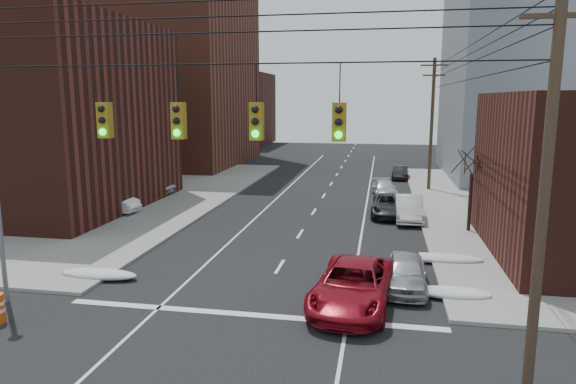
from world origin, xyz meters
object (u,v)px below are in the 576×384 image
at_px(parked_car_c, 390,205).
at_px(lot_car_d, 119,185).
at_px(red_pickup, 353,285).
at_px(lot_car_c, 98,190).
at_px(parked_car_b, 409,208).
at_px(parked_car_e, 401,172).
at_px(parked_car_f, 400,173).
at_px(lot_car_b, 142,184).
at_px(lot_car_a, 106,202).
at_px(parked_car_a, 406,273).
at_px(parked_car_d, 384,188).

bearing_deg(parked_car_c, lot_car_d, 171.13).
height_order(red_pickup, lot_car_c, red_pickup).
distance_m(red_pickup, parked_car_b, 14.80).
distance_m(parked_car_e, parked_car_f, 0.33).
xyz_separation_m(parked_car_c, parked_car_f, (1.15, 16.52, -0.08)).
bearing_deg(lot_car_b, parked_car_f, -54.11).
bearing_deg(lot_car_b, lot_car_c, 143.65).
height_order(parked_car_b, lot_car_b, lot_car_b).
relative_size(lot_car_a, lot_car_b, 0.81).
distance_m(parked_car_b, lot_car_d, 23.50).
bearing_deg(lot_car_c, parked_car_a, -136.17).
height_order(parked_car_b, lot_car_a, lot_car_a).
relative_size(red_pickup, lot_car_c, 1.35).
xyz_separation_m(lot_car_a, lot_car_c, (-3.17, 4.39, -0.11)).
bearing_deg(red_pickup, parked_car_a, 52.87).
bearing_deg(lot_car_b, parked_car_e, -53.59).
height_order(parked_car_d, parked_car_f, parked_car_f).
xyz_separation_m(parked_car_a, lot_car_c, (-22.45, 14.81, 0.08)).
bearing_deg(lot_car_c, parked_car_e, -68.92).
distance_m(parked_car_b, lot_car_a, 20.05).
bearing_deg(lot_car_b, lot_car_d, 90.99).
height_order(lot_car_a, lot_car_c, lot_car_a).
height_order(parked_car_a, parked_car_e, parked_car_a).
bearing_deg(lot_car_d, lot_car_c, 176.64).
xyz_separation_m(parked_car_d, parked_car_e, (1.60, 9.66, 0.00)).
bearing_deg(parked_car_a, red_pickup, -131.58).
distance_m(red_pickup, parked_car_e, 32.64).
height_order(parked_car_c, parked_car_d, parked_car_c).
relative_size(parked_car_a, lot_car_d, 1.09).
bearing_deg(parked_car_b, red_pickup, -101.77).
distance_m(parked_car_f, lot_car_a, 27.99).
bearing_deg(parked_car_d, parked_car_e, 73.37).
height_order(parked_car_a, parked_car_b, parked_car_b).
bearing_deg(parked_car_b, parked_car_f, 88.70).
relative_size(parked_car_a, parked_car_b, 0.86).
xyz_separation_m(lot_car_b, lot_car_c, (-2.32, -2.66, -0.14)).
xyz_separation_m(parked_car_b, parked_car_d, (-1.51, 8.29, -0.18)).
bearing_deg(parked_car_f, lot_car_a, -129.88).
bearing_deg(parked_car_e, lot_car_b, -147.90).
xyz_separation_m(parked_car_b, parked_car_e, (0.09, 17.96, -0.18)).
xyz_separation_m(parked_car_a, parked_car_e, (0.76, 30.37, -0.10)).
height_order(parked_car_b, parked_car_d, parked_car_b).
bearing_deg(lot_car_c, parked_car_c, -106.07).
bearing_deg(lot_car_a, red_pickup, -122.50).
bearing_deg(parked_car_f, parked_car_b, -84.40).
xyz_separation_m(parked_car_e, lot_car_d, (-23.00, -12.76, 0.18)).
distance_m(parked_car_a, lot_car_b, 26.66).
bearing_deg(parked_car_a, lot_car_a, 153.27).
bearing_deg(parked_car_a, parked_car_f, 90.40).
height_order(lot_car_a, lot_car_d, lot_car_a).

